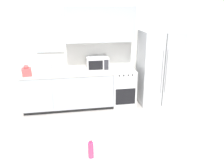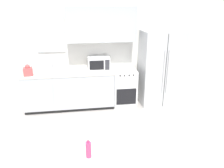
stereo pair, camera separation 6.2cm
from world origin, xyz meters
name	(u,v)px [view 2 (the right image)]	position (x,y,z in m)	size (l,w,h in m)	color
ground_plane	(99,155)	(0.00, 0.00, 0.00)	(12.00, 12.00, 0.00)	gray
wall_back	(91,45)	(0.04, 2.28, 1.45)	(12.00, 0.38, 2.70)	silver
kitchen_counter	(70,90)	(-0.51, 1.95, 0.45)	(2.09, 0.68, 0.89)	#333333
oven_range	(124,87)	(0.81, 1.97, 0.45)	(0.56, 0.65, 0.90)	white
refrigerator	(160,68)	(1.71, 1.94, 0.90)	(0.95, 0.73, 1.80)	silver
kitchen_sink	(52,72)	(-0.88, 1.96, 0.91)	(0.73, 0.41, 0.23)	#B7BABC
microwave	(99,63)	(0.21, 2.08, 1.04)	(0.52, 0.35, 0.30)	silver
coffee_mug	(83,71)	(-0.17, 1.79, 0.94)	(0.13, 0.09, 0.10)	white
grocery_bag_0	(28,71)	(-1.38, 1.82, 1.00)	(0.22, 0.20, 0.25)	#D14C4C
drink_bottle	(88,149)	(-0.20, -0.96, 0.85)	(0.06, 0.06, 0.25)	#DB386B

